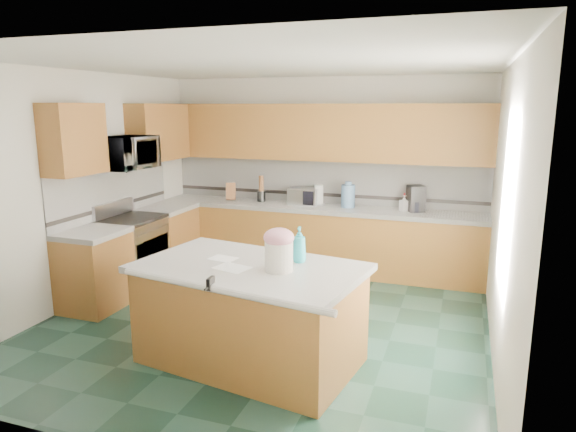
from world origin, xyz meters
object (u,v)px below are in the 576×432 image
at_px(island_base, 250,317).
at_px(coffee_maker, 416,199).
at_px(soap_bottle_island, 299,245).
at_px(toaster_oven, 304,196).
at_px(treat_jar, 279,256).
at_px(knife_block, 231,192).
at_px(island_top, 249,268).

bearing_deg(island_base, coffee_maker, 77.63).
xyz_separation_m(soap_bottle_island, toaster_oven, (-0.79, 2.65, -0.04)).
xyz_separation_m(island_base, soap_bottle_island, (0.39, 0.23, 0.65)).
height_order(island_base, treat_jar, treat_jar).
xyz_separation_m(treat_jar, knife_block, (-1.84, 2.95, -0.00)).
relative_size(knife_block, coffee_maker, 0.73).
distance_m(island_base, knife_block, 3.33).
bearing_deg(treat_jar, knife_block, 107.43).
xyz_separation_m(island_base, treat_jar, (0.30, -0.06, 0.62)).
xyz_separation_m(island_base, toaster_oven, (-0.40, 2.89, 0.61)).
relative_size(soap_bottle_island, knife_block, 1.29).
height_order(island_top, soap_bottle_island, soap_bottle_island).
distance_m(soap_bottle_island, coffee_maker, 2.79).
bearing_deg(soap_bottle_island, toaster_oven, 99.16).
bearing_deg(knife_block, island_top, -83.84).
height_order(island_base, soap_bottle_island, soap_bottle_island).
bearing_deg(island_base, knife_block, 127.36).
bearing_deg(toaster_oven, island_base, -84.15).
xyz_separation_m(island_top, toaster_oven, (-0.40, 2.89, 0.15)).
relative_size(treat_jar, knife_block, 1.01).
height_order(knife_block, toaster_oven, knife_block).
xyz_separation_m(toaster_oven, coffee_maker, (1.56, 0.03, 0.05)).
bearing_deg(toaster_oven, knife_block, 177.92).
bearing_deg(island_top, knife_block, 127.36).
bearing_deg(toaster_oven, soap_bottle_island, -75.47).
distance_m(treat_jar, coffee_maker, 3.10).
height_order(knife_block, coffee_maker, coffee_maker).
height_order(toaster_oven, coffee_maker, coffee_maker).
distance_m(island_top, coffee_maker, 3.14).
distance_m(treat_jar, knife_block, 3.48).
bearing_deg(treat_jar, toaster_oven, 88.82).
bearing_deg(island_base, toaster_oven, 107.16).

